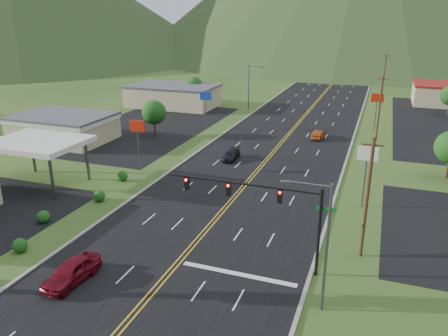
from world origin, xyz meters
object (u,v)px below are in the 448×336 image
(gas_canopy, at_px, (38,144))
(streetlight_east, at_px, (322,239))
(traffic_signal, at_px, (266,203))
(car_dark_mid, at_px, (231,155))
(streetlight_west, at_px, (250,84))
(car_red_near, at_px, (71,272))
(car_red_far, at_px, (319,135))

(gas_canopy, bearing_deg, streetlight_east, -19.88)
(traffic_signal, relative_size, car_dark_mid, 3.11)
(streetlight_east, xyz_separation_m, streetlight_west, (-22.86, 60.00, 0.00))
(gas_canopy, bearing_deg, car_dark_mid, 42.33)
(car_red_near, height_order, car_red_far, car_red_near)
(streetlight_west, bearing_deg, car_dark_mid, -77.51)
(streetlight_west, height_order, gas_canopy, streetlight_west)
(streetlight_east, distance_m, car_dark_mid, 32.35)
(streetlight_west, relative_size, car_red_far, 2.17)
(traffic_signal, height_order, car_red_far, traffic_signal)
(gas_canopy, distance_m, car_red_near, 22.23)
(car_red_near, bearing_deg, streetlight_east, 14.93)
(car_dark_mid, bearing_deg, streetlight_east, -63.34)
(car_red_near, distance_m, car_red_far, 46.94)
(traffic_signal, distance_m, car_red_far, 38.82)
(gas_canopy, bearing_deg, streetlight_west, 77.87)
(streetlight_east, distance_m, car_red_far, 43.19)
(streetlight_east, distance_m, car_red_near, 18.14)
(car_dark_mid, relative_size, car_red_far, 1.01)
(streetlight_east, relative_size, car_red_near, 1.82)
(streetlight_west, distance_m, car_red_near, 63.47)
(traffic_signal, bearing_deg, car_red_far, 92.17)
(car_red_far, bearing_deg, car_red_near, 82.53)
(streetlight_east, bearing_deg, car_red_far, 98.24)
(streetlight_east, relative_size, streetlight_west, 1.00)
(traffic_signal, bearing_deg, gas_canopy, 164.30)
(traffic_signal, distance_m, car_dark_mid, 26.74)
(streetlight_west, height_order, car_red_near, streetlight_west)
(streetlight_east, height_order, car_red_far, streetlight_east)
(traffic_signal, height_order, gas_canopy, traffic_signal)
(car_red_near, xyz_separation_m, car_red_far, (11.19, 45.59, -0.16))
(traffic_signal, xyz_separation_m, gas_canopy, (-28.48, 8.00, -0.46))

